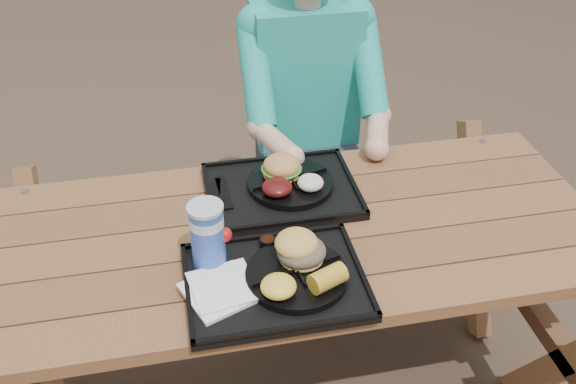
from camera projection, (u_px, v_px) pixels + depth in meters
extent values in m
cube|color=black|center=(275.00, 283.00, 1.62)|extent=(0.45, 0.35, 0.02)
cube|color=black|center=(281.00, 192.00, 1.94)|extent=(0.45, 0.35, 0.02)
cylinder|color=black|center=(297.00, 275.00, 1.61)|extent=(0.26, 0.26, 0.02)
cylinder|color=black|center=(290.00, 183.00, 1.94)|extent=(0.26, 0.26, 0.02)
cube|color=white|center=(220.00, 290.00, 1.57)|extent=(0.21, 0.21, 0.02)
cylinder|color=#1841B6|center=(208.00, 237.00, 1.61)|extent=(0.09, 0.09, 0.17)
cylinder|color=black|center=(268.00, 242.00, 1.71)|extent=(0.04, 0.04, 0.03)
cylinder|color=gold|center=(286.00, 239.00, 1.72)|extent=(0.05, 0.05, 0.03)
ellipsoid|color=yellow|center=(279.00, 286.00, 1.53)|extent=(0.09, 0.09, 0.04)
cube|color=black|center=(224.00, 192.00, 1.91)|extent=(0.04, 0.17, 0.01)
ellipsoid|color=#511010|center=(277.00, 187.00, 1.87)|extent=(0.09, 0.09, 0.04)
ellipsoid|color=white|center=(310.00, 183.00, 1.89)|extent=(0.08, 0.08, 0.04)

